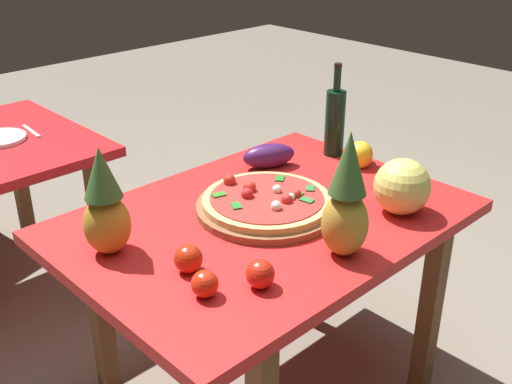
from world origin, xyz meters
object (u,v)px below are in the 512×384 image
display_table (264,238)px  tomato_by_bottle (205,284)px  pizza_board (267,207)px  pineapple_right (105,207)px  bell_pepper (360,155)px  tomato_at_corner (188,259)px  wine_bottle (335,121)px  melon (402,187)px  eggplant (269,156)px  tomato_near_board (260,274)px  pizza (266,200)px  pineapple_left (346,202)px  knife_utensil (31,131)px

display_table → tomato_by_bottle: (-0.41, -0.21, 0.12)m
pizza_board → pineapple_right: (-0.50, 0.13, 0.13)m
bell_pepper → tomato_at_corner: bearing=-172.4°
wine_bottle → melon: size_ratio=2.00×
melon → eggplant: (-0.05, 0.55, -0.04)m
tomato_near_board → tomato_at_corner: size_ratio=0.98×
pizza → display_table: bearing=-143.9°
display_table → tomato_near_board: size_ratio=16.31×
pineapple_left → eggplant: size_ratio=1.84×
melon → bell_pepper: size_ratio=1.75×
bell_pepper → tomato_at_corner: size_ratio=1.31×
pineapple_right → eggplant: size_ratio=1.60×
wine_bottle → tomato_by_bottle: bearing=-158.2°
pineapple_left → knife_utensil: (-0.19, 1.55, -0.16)m
pizza_board → melon: size_ratio=2.53×
bell_pepper → tomato_near_board: bell_pepper is taller
wine_bottle → tomato_at_corner: size_ratio=4.58×
tomato_at_corner → knife_utensil: tomato_at_corner is taller
pineapple_left → eggplant: 0.66m
pizza_board → eggplant: (0.26, 0.25, 0.03)m
display_table → tomato_at_corner: tomato_at_corner is taller
pineapple_right → eggplant: (0.75, 0.12, -0.10)m
pineapple_right → bell_pepper: 1.01m
pizza_board → pizza: (-0.00, 0.00, 0.03)m
eggplant → wine_bottle: bearing=-17.4°
pizza → pineapple_right: bearing=165.3°
tomato_by_bottle → knife_utensil: 1.46m
pizza_board → bell_pepper: bell_pepper is taller
pizza_board → pineapple_right: size_ratio=1.42×
pineapple_right → melon: bearing=-28.4°
bell_pepper → eggplant: (-0.25, 0.23, -0.00)m
tomato_by_bottle → tomato_near_board: tomato_near_board is taller
display_table → pizza_board: pizza_board is taller
pizza_board → tomato_near_board: (-0.31, -0.29, 0.03)m
pizza → eggplant: eggplant is taller
eggplant → tomato_near_board: size_ratio=2.60×
pineapple_left → knife_utensil: 1.57m
display_table → pizza_board: (0.03, 0.02, 0.10)m
pineapple_right → tomato_at_corner: bearing=-67.6°
pineapple_left → pizza: bearing=85.3°
wine_bottle → pineapple_left: (-0.56, -0.50, 0.03)m
knife_utensil → tomato_by_bottle: bearing=-93.8°
pineapple_left → tomato_at_corner: size_ratio=4.68×
tomato_by_bottle → pizza_board: bearing=26.9°
tomato_at_corner → wine_bottle: bearing=16.2°
wine_bottle → pineapple_right: (-1.02, -0.03, 0.01)m
pineapple_right → tomato_at_corner: (0.10, -0.24, -0.10)m
melon → bell_pepper: bearing=57.5°
pizza_board → pineapple_right: 0.53m
tomato_at_corner → tomato_near_board: bearing=-64.5°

